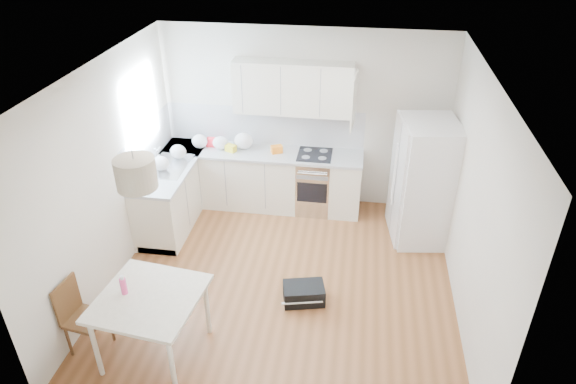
% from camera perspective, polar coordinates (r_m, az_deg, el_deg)
% --- Properties ---
extents(floor, '(4.20, 4.20, 0.00)m').
position_cam_1_polar(floor, '(6.60, -0.58, -9.93)').
color(floor, brown).
rests_on(floor, ground).
extents(ceiling, '(4.20, 4.20, 0.00)m').
position_cam_1_polar(ceiling, '(5.26, -0.73, 13.03)').
color(ceiling, white).
rests_on(ceiling, wall_back).
extents(wall_back, '(4.20, 0.00, 4.20)m').
position_cam_1_polar(wall_back, '(7.68, 1.82, 8.10)').
color(wall_back, beige).
rests_on(wall_back, floor).
extents(wall_left, '(0.00, 4.20, 4.20)m').
position_cam_1_polar(wall_left, '(6.45, -19.43, 1.60)').
color(wall_left, beige).
rests_on(wall_left, floor).
extents(wall_right, '(0.00, 4.20, 4.20)m').
position_cam_1_polar(wall_right, '(5.90, 19.93, -1.28)').
color(wall_right, beige).
rests_on(wall_right, floor).
extents(window_glassblock, '(0.02, 1.00, 1.00)m').
position_cam_1_polar(window_glassblock, '(7.21, -15.99, 8.80)').
color(window_glassblock, '#BFE0F9').
rests_on(window_glassblock, wall_left).
extents(cabinets_back, '(3.00, 0.60, 0.88)m').
position_cam_1_polar(cabinets_back, '(7.90, -2.88, 1.40)').
color(cabinets_back, white).
rests_on(cabinets_back, floor).
extents(cabinets_left, '(0.60, 1.80, 0.88)m').
position_cam_1_polar(cabinets_left, '(7.71, -12.52, -0.15)').
color(cabinets_left, white).
rests_on(cabinets_left, floor).
extents(counter_back, '(3.02, 0.64, 0.04)m').
position_cam_1_polar(counter_back, '(7.68, -2.96, 4.39)').
color(counter_back, '#ACAFB1').
rests_on(counter_back, cabinets_back).
extents(counter_left, '(0.64, 1.82, 0.04)m').
position_cam_1_polar(counter_left, '(7.49, -12.91, 2.87)').
color(counter_left, '#ACAFB1').
rests_on(counter_left, cabinets_left).
extents(backsplash_back, '(3.00, 0.01, 0.58)m').
position_cam_1_polar(backsplash_back, '(7.81, -2.61, 7.38)').
color(backsplash_back, silver).
rests_on(backsplash_back, wall_back).
extents(backsplash_left, '(0.01, 1.80, 0.58)m').
position_cam_1_polar(backsplash_left, '(7.46, -15.30, 5.10)').
color(backsplash_left, silver).
rests_on(backsplash_left, wall_left).
extents(upper_cabinets, '(1.70, 0.32, 0.75)m').
position_cam_1_polar(upper_cabinets, '(7.36, 0.55, 11.47)').
color(upper_cabinets, white).
rests_on(upper_cabinets, wall_back).
extents(range_oven, '(0.50, 0.61, 0.88)m').
position_cam_1_polar(range_oven, '(7.79, 2.91, 0.98)').
color(range_oven, silver).
rests_on(range_oven, floor).
extents(sink, '(0.50, 0.80, 0.16)m').
position_cam_1_polar(sink, '(7.44, -13.05, 2.80)').
color(sink, silver).
rests_on(sink, counter_left).
extents(refrigerator, '(0.94, 0.97, 1.73)m').
position_cam_1_polar(refrigerator, '(7.19, 14.91, 1.07)').
color(refrigerator, white).
rests_on(refrigerator, floor).
extents(dining_table, '(1.10, 1.10, 0.78)m').
position_cam_1_polar(dining_table, '(5.46, -15.12, -11.85)').
color(dining_table, beige).
rests_on(dining_table, floor).
extents(dining_chair, '(0.41, 0.41, 0.86)m').
position_cam_1_polar(dining_chair, '(5.90, -21.53, -12.87)').
color(dining_chair, '#472B15').
rests_on(dining_chair, floor).
extents(drink_bottle, '(0.07, 0.07, 0.22)m').
position_cam_1_polar(drink_bottle, '(5.45, -17.84, -9.78)').
color(drink_bottle, '#F6448C').
rests_on(drink_bottle, dining_table).
extents(gym_bag, '(0.54, 0.42, 0.22)m').
position_cam_1_polar(gym_bag, '(6.27, 1.77, -11.19)').
color(gym_bag, black).
rests_on(gym_bag, floor).
extents(pendant_lamp, '(0.42, 0.42, 0.28)m').
position_cam_1_polar(pendant_lamp, '(4.61, -16.57, 1.99)').
color(pendant_lamp, '#B9AC8E').
rests_on(pendant_lamp, ceiling).
extents(grocery_bag_a, '(0.24, 0.20, 0.21)m').
position_cam_1_polar(grocery_bag_a, '(7.85, -9.79, 5.58)').
color(grocery_bag_a, white).
rests_on(grocery_bag_a, counter_back).
extents(grocery_bag_b, '(0.23, 0.19, 0.21)m').
position_cam_1_polar(grocery_bag_b, '(7.76, -7.54, 5.43)').
color(grocery_bag_b, white).
rests_on(grocery_bag_b, counter_back).
extents(grocery_bag_c, '(0.28, 0.24, 0.25)m').
position_cam_1_polar(grocery_bag_c, '(7.72, -4.96, 5.67)').
color(grocery_bag_c, white).
rests_on(grocery_bag_c, counter_back).
extents(grocery_bag_d, '(0.23, 0.20, 0.21)m').
position_cam_1_polar(grocery_bag_d, '(7.59, -12.11, 4.40)').
color(grocery_bag_d, white).
rests_on(grocery_bag_d, counter_back).
extents(grocery_bag_e, '(0.23, 0.20, 0.21)m').
position_cam_1_polar(grocery_bag_e, '(7.31, -13.94, 3.11)').
color(grocery_bag_e, white).
rests_on(grocery_bag_e, counter_left).
extents(snack_orange, '(0.19, 0.16, 0.11)m').
position_cam_1_polar(snack_orange, '(7.60, -1.26, 4.77)').
color(snack_orange, orange).
rests_on(snack_orange, counter_back).
extents(snack_yellow, '(0.18, 0.16, 0.11)m').
position_cam_1_polar(snack_yellow, '(7.69, -6.39, 4.87)').
color(snack_yellow, yellow).
rests_on(snack_yellow, counter_back).
extents(snack_red, '(0.18, 0.12, 0.12)m').
position_cam_1_polar(snack_red, '(7.89, -8.36, 5.50)').
color(snack_red, red).
rests_on(snack_red, counter_back).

